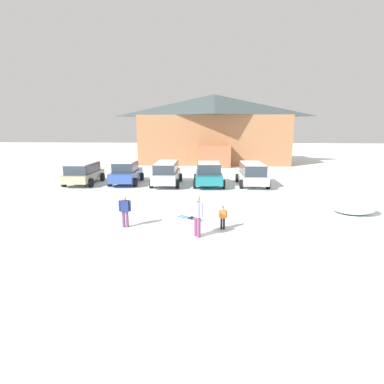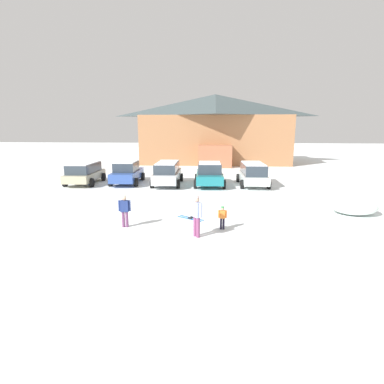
{
  "view_description": "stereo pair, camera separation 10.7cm",
  "coord_description": "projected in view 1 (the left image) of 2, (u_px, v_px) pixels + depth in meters",
  "views": [
    {
      "loc": [
        1.91,
        -9.12,
        4.17
      ],
      "look_at": [
        0.96,
        5.42,
        1.07
      ],
      "focal_mm": 28.0,
      "sensor_mm": 36.0,
      "label": 1
    },
    {
      "loc": [
        2.02,
        -9.12,
        4.17
      ],
      "look_at": [
        0.96,
        5.42,
        1.07
      ],
      "focal_mm": 28.0,
      "sensor_mm": 36.0,
      "label": 2
    }
  ],
  "objects": [
    {
      "name": "parked_blue_hatchback",
      "position": [
        126.0,
        172.0,
        23.05
      ],
      "size": [
        2.28,
        4.47,
        1.72
      ],
      "color": "#304E9B",
      "rests_on": "ground"
    },
    {
      "name": "parked_silver_wagon",
      "position": [
        167.0,
        172.0,
        22.52
      ],
      "size": [
        2.19,
        4.72,
        1.72
      ],
      "color": "#B3B6BA",
      "rests_on": "ground"
    },
    {
      "name": "skier_child_in_orange_jacket",
      "position": [
        223.0,
        216.0,
        12.54
      ],
      "size": [
        0.37,
        0.14,
        0.99
      ],
      "color": "black",
      "rests_on": "ground"
    },
    {
      "name": "parked_teal_hatchback",
      "position": [
        209.0,
        174.0,
        22.3
      ],
      "size": [
        2.36,
        4.48,
        1.73
      ],
      "color": "#1C7982",
      "rests_on": "ground"
    },
    {
      "name": "skier_teen_in_navy_coat",
      "position": [
        125.0,
        209.0,
        12.75
      ],
      "size": [
        0.52,
        0.24,
        1.41
      ],
      "color": "#6C3C63",
      "rests_on": "ground"
    },
    {
      "name": "pair_of_skis",
      "position": [
        191.0,
        218.0,
        14.13
      ],
      "size": [
        1.31,
        0.97,
        0.08
      ],
      "color": "blue",
      "rests_on": "ground"
    },
    {
      "name": "skier_adult_in_blue_parka",
      "position": [
        197.0,
        214.0,
        11.58
      ],
      "size": [
        0.44,
        0.5,
        1.67
      ],
      "color": "#7D3B64",
      "rests_on": "ground"
    },
    {
      "name": "plowed_snow_pile",
      "position": [
        353.0,
        206.0,
        14.88
      ],
      "size": [
        2.2,
        1.76,
        0.78
      ],
      "primitive_type": "ellipsoid",
      "color": "white",
      "rests_on": "ground"
    },
    {
      "name": "ski_lodge",
      "position": [
        214.0,
        128.0,
        37.34
      ],
      "size": [
        17.99,
        11.3,
        8.27
      ],
      "color": "#A56F47",
      "rests_on": "ground"
    },
    {
      "name": "ground",
      "position": [
        152.0,
        257.0,
        9.89
      ],
      "size": [
        160.0,
        160.0,
        0.0
      ],
      "primitive_type": "plane",
      "color": "white"
    },
    {
      "name": "parked_white_suv",
      "position": [
        252.0,
        173.0,
        22.29
      ],
      "size": [
        2.18,
        4.52,
        1.68
      ],
      "color": "white",
      "rests_on": "ground"
    },
    {
      "name": "parked_beige_suv",
      "position": [
        84.0,
        172.0,
        22.87
      ],
      "size": [
        2.32,
        4.35,
        1.62
      ],
      "color": "tan",
      "rests_on": "ground"
    }
  ]
}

